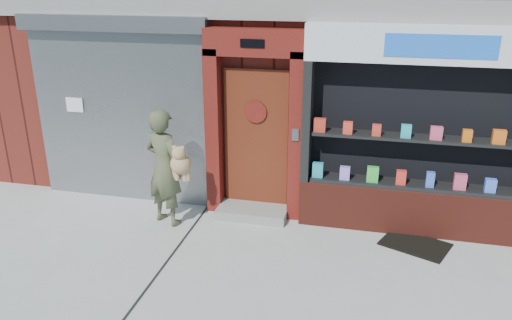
% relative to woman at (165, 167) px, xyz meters
% --- Properties ---
extents(ground, '(80.00, 80.00, 0.00)m').
position_rel_woman_xyz_m(ground, '(1.97, -1.22, -0.91)').
color(ground, '#9E9E99').
rests_on(ground, ground).
extents(shutter_bay, '(3.10, 0.30, 3.04)m').
position_rel_woman_xyz_m(shutter_bay, '(-1.03, 0.71, 0.81)').
color(shutter_bay, gray).
rests_on(shutter_bay, ground).
extents(red_door_bay, '(1.52, 0.58, 2.90)m').
position_rel_woman_xyz_m(red_door_bay, '(1.22, 0.64, 0.55)').
color(red_door_bay, '#51110D').
rests_on(red_door_bay, ground).
extents(pharmacy_bay, '(3.50, 0.41, 3.00)m').
position_rel_woman_xyz_m(pharmacy_bay, '(3.72, 0.60, 0.46)').
color(pharmacy_bay, maroon).
rests_on(pharmacy_bay, ground).
extents(woman, '(0.83, 0.64, 1.80)m').
position_rel_woman_xyz_m(woman, '(0.00, 0.00, 0.00)').
color(woman, '#4D5337').
rests_on(woman, ground).
extents(doormat, '(1.06, 0.92, 0.02)m').
position_rel_woman_xyz_m(doormat, '(3.68, 0.13, -0.90)').
color(doormat, black).
rests_on(doormat, ground).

